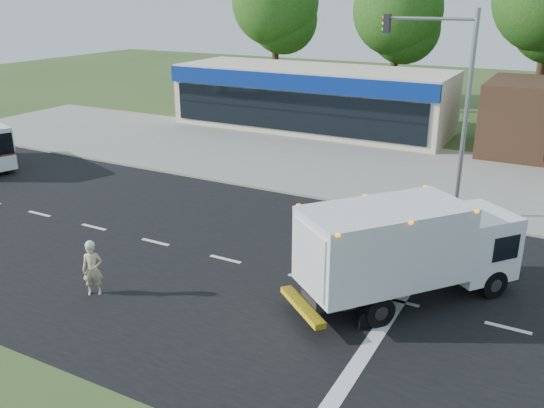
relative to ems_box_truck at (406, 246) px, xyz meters
The scene contains 10 objects.
ground 3.50m from the ems_box_truck, behind, with size 120.00×120.00×0.00m, color #385123.
road_asphalt 3.50m from the ems_box_truck, behind, with size 60.00×14.00×0.02m, color black.
sidewalk 8.78m from the ems_box_truck, 110.59° to the left, with size 60.00×2.40×0.12m, color gray.
parking_apron 14.30m from the ems_box_truck, 102.33° to the left, with size 60.00×9.00×0.02m, color gray.
lane_markings 2.83m from the ems_box_truck, 138.57° to the right, with size 55.20×7.00×0.01m.
ems_box_truck is the anchor object (origin of this frame).
emergency_worker 9.14m from the ems_box_truck, 154.05° to the right, with size 0.71×0.67×1.74m.
retail_strip_mall 23.17m from the ems_box_truck, 121.29° to the left, with size 18.00×6.20×4.00m.
traffic_signal_pole 8.15m from the ems_box_truck, 95.19° to the left, with size 3.51×0.25×8.00m.
background_trees 28.85m from the ems_box_truck, 97.88° to the left, with size 36.77×7.39×12.10m.
Camera 1 is at (6.75, -14.77, 8.44)m, focal length 38.00 mm.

